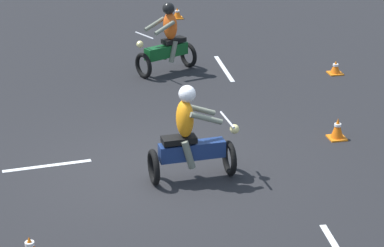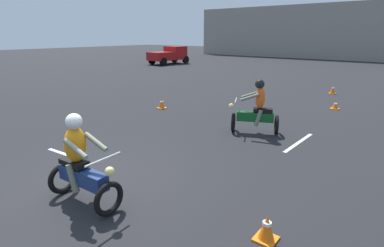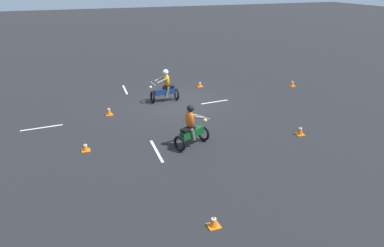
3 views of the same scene
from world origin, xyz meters
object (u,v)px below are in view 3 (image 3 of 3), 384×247
(traffic_cone_mid_center, at_px, (109,111))
(traffic_cone_near_right, at_px, (300,130))
(traffic_cone_far_right, at_px, (214,222))
(traffic_cone_far_left, at_px, (85,147))
(traffic_cone_far_center, at_px, (200,84))
(motorcycle_rider_foreground, at_px, (165,88))
(traffic_cone_mid_left, at_px, (292,83))
(motorcycle_rider_background, at_px, (191,128))

(traffic_cone_mid_center, bearing_deg, traffic_cone_near_right, 143.68)
(traffic_cone_far_right, distance_m, traffic_cone_far_left, 6.33)
(traffic_cone_far_center, distance_m, traffic_cone_far_left, 9.58)
(motorcycle_rider_foreground, height_order, traffic_cone_near_right, motorcycle_rider_foreground)
(traffic_cone_mid_center, height_order, traffic_cone_far_right, traffic_cone_mid_center)
(traffic_cone_mid_left, bearing_deg, motorcycle_rider_background, 33.81)
(traffic_cone_near_right, bearing_deg, traffic_cone_mid_left, -122.16)
(traffic_cone_near_right, bearing_deg, motorcycle_rider_foreground, -57.83)
(traffic_cone_far_right, height_order, traffic_cone_far_left, traffic_cone_far_right)
(traffic_cone_far_center, xyz_separation_m, traffic_cone_far_left, (7.09, 6.45, -0.01))
(motorcycle_rider_background, height_order, traffic_cone_far_left, motorcycle_rider_background)
(traffic_cone_far_right, bearing_deg, traffic_cone_far_center, -110.11)
(motorcycle_rider_foreground, relative_size, traffic_cone_near_right, 4.04)
(motorcycle_rider_background, relative_size, traffic_cone_mid_center, 4.04)
(traffic_cone_near_right, relative_size, traffic_cone_far_right, 1.28)
(motorcycle_rider_foreground, distance_m, traffic_cone_far_left, 6.41)
(motorcycle_rider_foreground, distance_m, traffic_cone_far_center, 3.29)
(traffic_cone_near_right, xyz_separation_m, traffic_cone_far_left, (8.29, -1.53, -0.05))
(traffic_cone_mid_center, xyz_separation_m, traffic_cone_far_right, (-1.21, 9.28, -0.05))
(motorcycle_rider_foreground, distance_m, traffic_cone_mid_center, 3.26)
(traffic_cone_mid_center, relative_size, traffic_cone_far_left, 1.28)
(traffic_cone_near_right, distance_m, traffic_cone_mid_left, 7.29)
(motorcycle_rider_background, relative_size, traffic_cone_far_center, 4.94)
(traffic_cone_mid_center, relative_size, traffic_cone_far_center, 1.22)
(traffic_cone_mid_center, distance_m, traffic_cone_mid_left, 10.81)
(traffic_cone_near_right, xyz_separation_m, traffic_cone_far_right, (5.67, 4.23, -0.04))
(traffic_cone_far_right, bearing_deg, traffic_cone_far_left, -65.52)
(motorcycle_rider_background, xyz_separation_m, traffic_cone_mid_left, (-8.37, -5.60, -0.55))
(motorcycle_rider_background, relative_size, traffic_cone_far_left, 5.19)
(motorcycle_rider_background, bearing_deg, traffic_cone_mid_left, 97.89)
(traffic_cone_near_right, relative_size, traffic_cone_mid_left, 1.11)
(traffic_cone_far_right, bearing_deg, motorcycle_rider_foreground, -100.04)
(traffic_cone_near_right, height_order, traffic_cone_far_left, traffic_cone_near_right)
(traffic_cone_far_right, bearing_deg, traffic_cone_near_right, -143.26)
(traffic_cone_mid_left, bearing_deg, traffic_cone_near_right, 57.84)
(motorcycle_rider_foreground, relative_size, traffic_cone_far_center, 4.94)
(motorcycle_rider_background, xyz_separation_m, traffic_cone_near_right, (-4.49, 0.57, -0.53))
(traffic_cone_far_left, bearing_deg, traffic_cone_far_center, -137.72)
(traffic_cone_far_right, bearing_deg, motorcycle_rider_background, -103.81)
(traffic_cone_mid_left, bearing_deg, traffic_cone_mid_center, 5.93)
(traffic_cone_near_right, bearing_deg, traffic_cone_far_left, -10.44)
(traffic_cone_mid_center, height_order, traffic_cone_far_left, traffic_cone_mid_center)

